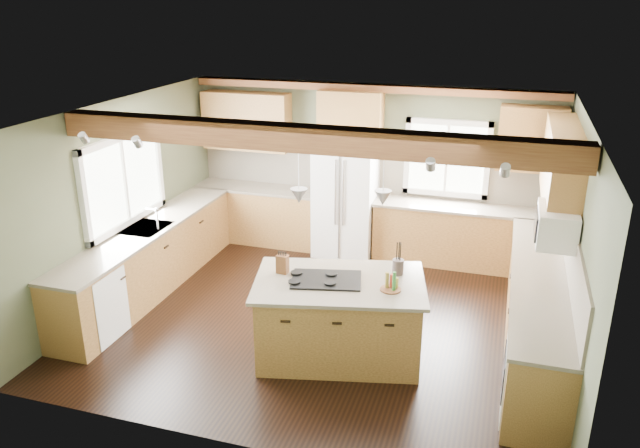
% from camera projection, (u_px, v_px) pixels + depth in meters
% --- Properties ---
extents(floor, '(5.60, 5.60, 0.00)m').
position_uv_depth(floor, '(324.00, 317.00, 7.89)').
color(floor, black).
rests_on(floor, ground).
extents(ceiling, '(5.60, 5.60, 0.00)m').
position_uv_depth(ceiling, '(325.00, 112.00, 6.98)').
color(ceiling, silver).
rests_on(ceiling, wall_back).
extents(wall_back, '(5.60, 0.00, 5.60)m').
position_uv_depth(wall_back, '(371.00, 168.00, 9.67)').
color(wall_back, '#474E37').
rests_on(wall_back, ground).
extents(wall_left, '(0.00, 5.00, 5.00)m').
position_uv_depth(wall_left, '(122.00, 200.00, 8.21)').
color(wall_left, '#474E37').
rests_on(wall_left, ground).
extents(wall_right, '(0.00, 5.00, 5.00)m').
position_uv_depth(wall_right, '(575.00, 248.00, 6.66)').
color(wall_right, '#474E37').
rests_on(wall_right, ground).
extents(ceiling_beam, '(5.55, 0.26, 0.26)m').
position_uv_depth(ceiling_beam, '(303.00, 138.00, 6.34)').
color(ceiling_beam, '#522817').
rests_on(ceiling_beam, ceiling).
extents(soffit_trim, '(5.55, 0.20, 0.10)m').
position_uv_depth(soffit_trim, '(372.00, 88.00, 9.15)').
color(soffit_trim, '#522817').
rests_on(soffit_trim, ceiling).
extents(backsplash_back, '(5.58, 0.03, 0.58)m').
position_uv_depth(backsplash_back, '(371.00, 174.00, 9.69)').
color(backsplash_back, brown).
rests_on(backsplash_back, wall_back).
extents(backsplash_right, '(0.03, 3.70, 0.58)m').
position_uv_depth(backsplash_right, '(572.00, 254.00, 6.74)').
color(backsplash_right, brown).
rests_on(backsplash_right, wall_right).
extents(base_cab_back_left, '(2.02, 0.60, 0.88)m').
position_uv_depth(base_cab_back_left, '(259.00, 215.00, 10.20)').
color(base_cab_back_left, brown).
rests_on(base_cab_back_left, floor).
extents(counter_back_left, '(2.06, 0.64, 0.04)m').
position_uv_depth(counter_back_left, '(258.00, 188.00, 10.04)').
color(counter_back_left, '#4E4539').
rests_on(counter_back_left, base_cab_back_left).
extents(base_cab_back_right, '(2.62, 0.60, 0.88)m').
position_uv_depth(base_cab_back_right, '(463.00, 237.00, 9.29)').
color(base_cab_back_right, brown).
rests_on(base_cab_back_right, floor).
extents(counter_back_right, '(2.66, 0.64, 0.04)m').
position_uv_depth(counter_back_right, '(465.00, 208.00, 9.13)').
color(counter_back_right, '#4E4539').
rests_on(counter_back_right, base_cab_back_right).
extents(base_cab_left, '(0.60, 3.70, 0.88)m').
position_uv_depth(base_cab_left, '(150.00, 260.00, 8.47)').
color(base_cab_left, brown).
rests_on(base_cab_left, floor).
extents(counter_left, '(0.64, 3.74, 0.04)m').
position_uv_depth(counter_left, '(147.00, 229.00, 8.31)').
color(counter_left, '#4E4539').
rests_on(counter_left, base_cab_left).
extents(base_cab_right, '(0.60, 3.70, 0.88)m').
position_uv_depth(base_cab_right, '(536.00, 313.00, 7.09)').
color(base_cab_right, brown).
rests_on(base_cab_right, floor).
extents(counter_right, '(0.64, 3.74, 0.04)m').
position_uv_depth(counter_right, '(541.00, 276.00, 6.93)').
color(counter_right, '#4E4539').
rests_on(counter_right, base_cab_right).
extents(upper_cab_back_left, '(1.40, 0.35, 0.90)m').
position_uv_depth(upper_cab_back_left, '(247.00, 121.00, 9.84)').
color(upper_cab_back_left, brown).
rests_on(upper_cab_back_left, wall_back).
extents(upper_cab_over_fridge, '(0.96, 0.35, 0.70)m').
position_uv_depth(upper_cab_over_fridge, '(351.00, 114.00, 9.30)').
color(upper_cab_over_fridge, brown).
rests_on(upper_cab_over_fridge, wall_back).
extents(upper_cab_right, '(0.35, 2.20, 0.90)m').
position_uv_depth(upper_cab_right, '(562.00, 167.00, 7.29)').
color(upper_cab_right, brown).
rests_on(upper_cab_right, wall_right).
extents(upper_cab_back_corner, '(0.90, 0.35, 0.90)m').
position_uv_depth(upper_cab_back_corner, '(531.00, 139.00, 8.65)').
color(upper_cab_back_corner, brown).
rests_on(upper_cab_back_corner, wall_back).
extents(window_left, '(0.04, 1.60, 1.05)m').
position_uv_depth(window_left, '(123.00, 180.00, 8.16)').
color(window_left, white).
rests_on(window_left, wall_left).
extents(window_back, '(1.10, 0.04, 1.00)m').
position_uv_depth(window_back, '(447.00, 158.00, 9.25)').
color(window_back, white).
rests_on(window_back, wall_back).
extents(sink, '(0.50, 0.65, 0.03)m').
position_uv_depth(sink, '(146.00, 229.00, 8.31)').
color(sink, '#262628').
rests_on(sink, counter_left).
extents(faucet, '(0.02, 0.02, 0.28)m').
position_uv_depth(faucet, '(157.00, 220.00, 8.21)').
color(faucet, '#B2B2B7').
rests_on(faucet, sink).
extents(dishwasher, '(0.60, 0.60, 0.84)m').
position_uv_depth(dishwasher, '(91.00, 304.00, 7.31)').
color(dishwasher, white).
rests_on(dishwasher, floor).
extents(oven, '(0.60, 0.72, 0.84)m').
position_uv_depth(oven, '(537.00, 377.00, 5.93)').
color(oven, white).
rests_on(oven, floor).
extents(microwave, '(0.40, 0.70, 0.38)m').
position_uv_depth(microwave, '(557.00, 226.00, 6.59)').
color(microwave, white).
rests_on(microwave, wall_right).
extents(pendant_left, '(0.18, 0.18, 0.16)m').
position_uv_depth(pendant_left, '(299.00, 196.00, 6.47)').
color(pendant_left, '#B2B2B7').
rests_on(pendant_left, ceiling).
extents(pendant_right, '(0.18, 0.18, 0.16)m').
position_uv_depth(pendant_right, '(383.00, 198.00, 6.41)').
color(pendant_right, '#B2B2B7').
rests_on(pendant_right, ceiling).
extents(refrigerator, '(0.90, 0.74, 1.80)m').
position_uv_depth(refrigerator, '(346.00, 198.00, 9.55)').
color(refrigerator, white).
rests_on(refrigerator, floor).
extents(island, '(1.93, 1.42, 0.88)m').
position_uv_depth(island, '(339.00, 320.00, 6.94)').
color(island, brown).
rests_on(island, floor).
extents(island_top, '(2.07, 1.56, 0.04)m').
position_uv_depth(island_top, '(340.00, 283.00, 6.78)').
color(island_top, '#4E4539').
rests_on(island_top, island).
extents(cooktop, '(0.85, 0.66, 0.02)m').
position_uv_depth(cooktop, '(326.00, 280.00, 6.78)').
color(cooktop, black).
rests_on(cooktop, island_top).
extents(knife_block, '(0.13, 0.11, 0.21)m').
position_uv_depth(knife_block, '(282.00, 264.00, 6.94)').
color(knife_block, brown).
rests_on(knife_block, island_top).
extents(utensil_crock, '(0.13, 0.13, 0.17)m').
position_uv_depth(utensil_crock, '(398.00, 267.00, 6.91)').
color(utensil_crock, '#473E39').
rests_on(utensil_crock, island_top).
extents(bottle_tray, '(0.27, 0.27, 0.21)m').
position_uv_depth(bottle_tray, '(391.00, 281.00, 6.53)').
color(bottle_tray, brown).
rests_on(bottle_tray, island_top).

